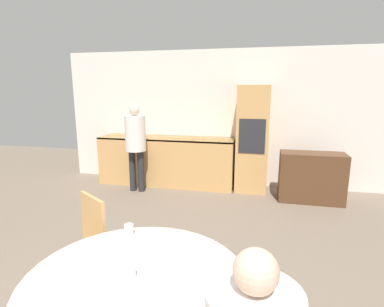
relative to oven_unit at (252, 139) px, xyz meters
name	(u,v)px	position (x,y,z in m)	size (l,w,h in m)	color
wall_back	(219,118)	(-0.66, 0.34, 0.34)	(6.32, 0.05, 2.60)	silver
kitchen_counter	(167,160)	(-1.65, -0.01, -0.48)	(2.65, 0.60, 0.94)	tan
oven_unit	(252,139)	(0.00, 0.00, 0.00)	(0.56, 0.59, 1.93)	tan
sideboard	(311,177)	(1.00, -0.37, -0.55)	(1.04, 0.45, 0.83)	#51331E
chair_far_left	(85,249)	(-1.24, -3.48, -0.42)	(0.55, 0.55, 0.98)	tan
person_standing	(136,139)	(-2.05, -0.53, 0.01)	(0.37, 0.37, 1.58)	#262628
cup	(129,230)	(-0.79, -3.58, -0.15)	(0.07, 0.07, 0.08)	silver
salt_shaker	(133,271)	(-0.54, -4.07, -0.15)	(0.03, 0.03, 0.09)	white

